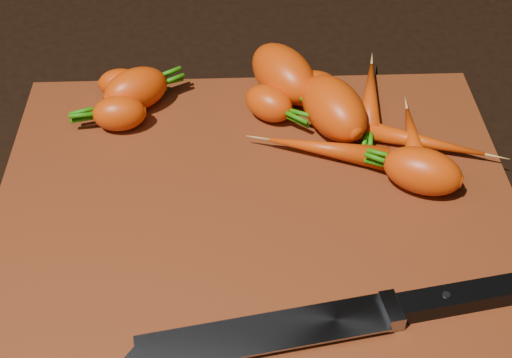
{
  "coord_description": "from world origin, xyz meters",
  "views": [
    {
      "loc": [
        -0.02,
        -0.48,
        0.5
      ],
      "look_at": [
        0.0,
        0.01,
        0.03
      ],
      "focal_mm": 50.0,
      "sensor_mm": 36.0,
      "label": 1
    }
  ],
  "objects": [
    {
      "name": "carrot_11",
      "position": [
        0.07,
        0.06,
        0.02
      ],
      "size": [
        0.12,
        0.06,
        0.03
      ],
      "primitive_type": "ellipsoid",
      "rotation": [
        0.0,
        0.0,
        2.86
      ],
      "color": "#DA420C",
      "rests_on": "cutting_board"
    },
    {
      "name": "cutting_board",
      "position": [
        0.0,
        0.0,
        0.01
      ],
      "size": [
        0.5,
        0.4,
        0.01
      ],
      "primitive_type": "cube",
      "color": "maroon",
      "rests_on": "ground"
    },
    {
      "name": "carrot_9",
      "position": [
        0.16,
        0.07,
        0.02
      ],
      "size": [
        0.03,
        0.1,
        0.03
      ],
      "primitive_type": "ellipsoid",
      "rotation": [
        0.0,
        0.0,
        1.49
      ],
      "color": "#DA420C",
      "rests_on": "cutting_board"
    },
    {
      "name": "ground",
      "position": [
        0.0,
        0.0,
        -0.01
      ],
      "size": [
        2.0,
        2.0,
        0.01
      ],
      "primitive_type": "cube",
      "color": "black"
    },
    {
      "name": "carrot_0",
      "position": [
        -0.13,
        0.15,
        0.04
      ],
      "size": [
        0.09,
        0.08,
        0.05
      ],
      "primitive_type": "ellipsoid",
      "rotation": [
        0.0,
        0.0,
        0.55
      ],
      "color": "#DA420C",
      "rests_on": "cutting_board"
    },
    {
      "name": "carrot_5",
      "position": [
        -0.14,
        0.17,
        0.03
      ],
      "size": [
        0.05,
        0.04,
        0.03
      ],
      "primitive_type": "ellipsoid",
      "rotation": [
        0.0,
        0.0,
        -0.08
      ],
      "color": "#DA420C",
      "rests_on": "cutting_board"
    },
    {
      "name": "carrot_7",
      "position": [
        0.13,
        0.14,
        0.02
      ],
      "size": [
        0.05,
        0.12,
        0.03
      ],
      "primitive_type": "ellipsoid",
      "rotation": [
        0.0,
        0.0,
        1.39
      ],
      "color": "#DA420C",
      "rests_on": "cutting_board"
    },
    {
      "name": "carrot_6",
      "position": [
        0.16,
        0.01,
        0.03
      ],
      "size": [
        0.09,
        0.07,
        0.04
      ],
      "primitive_type": "ellipsoid",
      "rotation": [
        0.0,
        0.0,
        2.69
      ],
      "color": "#DA420C",
      "rests_on": "cutting_board"
    },
    {
      "name": "carrot_1",
      "position": [
        -0.14,
        0.11,
        0.03
      ],
      "size": [
        0.06,
        0.04,
        0.04
      ],
      "primitive_type": "ellipsoid",
      "rotation": [
        0.0,
        0.0,
        3.21
      ],
      "color": "#DA420C",
      "rests_on": "cutting_board"
    },
    {
      "name": "carrot_4",
      "position": [
        0.06,
        0.15,
        0.03
      ],
      "size": [
        0.07,
        0.05,
        0.04
      ],
      "primitive_type": "ellipsoid",
      "rotation": [
        0.0,
        0.0,
        3.24
      ],
      "color": "#DA420C",
      "rests_on": "cutting_board"
    },
    {
      "name": "carrot_3",
      "position": [
        0.08,
        0.1,
        0.04
      ],
      "size": [
        0.09,
        0.11,
        0.06
      ],
      "primitive_type": "ellipsoid",
      "rotation": [
        0.0,
        0.0,
        1.97
      ],
      "color": "#DA420C",
      "rests_on": "cutting_board"
    },
    {
      "name": "carrot_2",
      "position": [
        0.04,
        0.17,
        0.04
      ],
      "size": [
        0.1,
        0.11,
        0.06
      ],
      "primitive_type": "ellipsoid",
      "rotation": [
        0.0,
        0.0,
        -1.06
      ],
      "color": "#DA420C",
      "rests_on": "cutting_board"
    },
    {
      "name": "knife",
      "position": [
        0.02,
        -0.15,
        0.02
      ],
      "size": [
        0.33,
        0.08,
        0.02
      ],
      "rotation": [
        0.0,
        0.0,
        0.17
      ],
      "color": "gray",
      "rests_on": "cutting_board"
    },
    {
      "name": "carrot_8",
      "position": [
        0.17,
        0.07,
        0.02
      ],
      "size": [
        0.13,
        0.06,
        0.02
      ],
      "primitive_type": "ellipsoid",
      "rotation": [
        0.0,
        0.0,
        -0.35
      ],
      "color": "#DA420C",
      "rests_on": "cutting_board"
    },
    {
      "name": "carrot_10",
      "position": [
        0.02,
        0.13,
        0.03
      ],
      "size": [
        0.07,
        0.07,
        0.04
      ],
      "primitive_type": "ellipsoid",
      "rotation": [
        0.0,
        0.0,
        5.59
      ],
      "color": "#DA420C",
      "rests_on": "cutting_board"
    }
  ]
}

